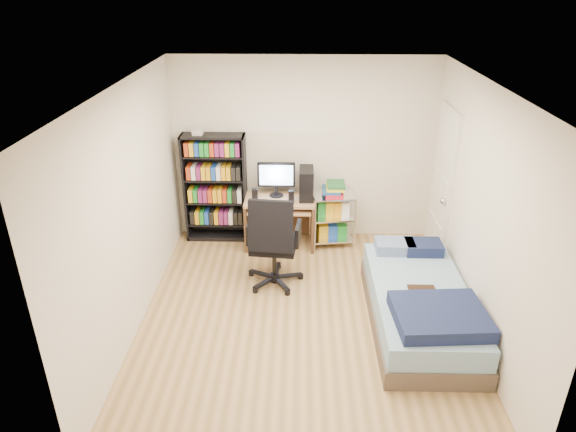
{
  "coord_description": "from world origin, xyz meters",
  "views": [
    {
      "loc": [
        -0.05,
        -4.62,
        3.42
      ],
      "look_at": [
        -0.17,
        0.4,
        1.03
      ],
      "focal_mm": 32.0,
      "sensor_mm": 36.0,
      "label": 1
    }
  ],
  "objects_px": {
    "office_chair": "(274,257)",
    "bed": "(420,305)",
    "media_shelf": "(215,187)",
    "computer_desk": "(287,202)"
  },
  "relations": [
    {
      "from": "media_shelf",
      "to": "computer_desk",
      "type": "relative_size",
      "value": 1.34
    },
    {
      "from": "office_chair",
      "to": "bed",
      "type": "height_order",
      "value": "office_chair"
    },
    {
      "from": "computer_desk",
      "to": "office_chair",
      "type": "bearing_deg",
      "value": -96.99
    },
    {
      "from": "computer_desk",
      "to": "bed",
      "type": "bearing_deg",
      "value": -50.98
    },
    {
      "from": "media_shelf",
      "to": "computer_desk",
      "type": "distance_m",
      "value": 1.0
    },
    {
      "from": "office_chair",
      "to": "bed",
      "type": "distance_m",
      "value": 1.76
    },
    {
      "from": "office_chair",
      "to": "media_shelf",
      "type": "bearing_deg",
      "value": 131.4
    },
    {
      "from": "media_shelf",
      "to": "bed",
      "type": "relative_size",
      "value": 0.78
    },
    {
      "from": "media_shelf",
      "to": "office_chair",
      "type": "distance_m",
      "value": 1.52
    },
    {
      "from": "office_chair",
      "to": "bed",
      "type": "bearing_deg",
      "value": -19.98
    }
  ]
}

